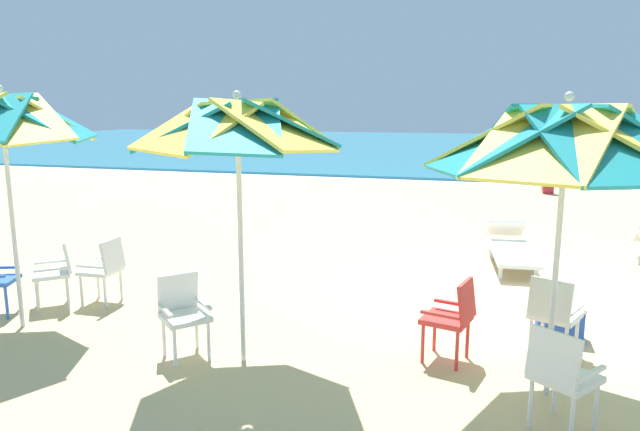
{
  "coord_description": "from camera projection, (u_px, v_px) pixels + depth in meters",
  "views": [
    {
      "loc": [
        -0.35,
        -7.73,
        2.55
      ],
      "look_at": [
        -2.68,
        0.16,
        1.0
      ],
      "focal_mm": 32.4,
      "sensor_mm": 36.0,
      "label": 1
    }
  ],
  "objects": [
    {
      "name": "surf_foam",
      "position": [
        500.0,
        184.0,
        19.37
      ],
      "size": [
        80.0,
        0.7,
        0.01
      ],
      "primitive_type": "cube",
      "color": "white",
      "rests_on": "ground"
    },
    {
      "name": "plastic_chair_2",
      "position": [
        561.0,
        373.0,
        4.52
      ],
      "size": [
        0.62,
        0.63,
        0.87
      ],
      "color": "white",
      "rests_on": "ground"
    },
    {
      "name": "plastic_chair_1",
      "position": [
        553.0,
        312.0,
        5.87
      ],
      "size": [
        0.58,
        0.6,
        0.87
      ],
      "color": "white",
      "rests_on": "ground"
    },
    {
      "name": "beach_umbrella_2",
      "position": [
        2.0,
        121.0,
        6.36
      ],
      "size": [
        1.97,
        1.97,
        2.79
      ],
      "color": "silver",
      "rests_on": "ground"
    },
    {
      "name": "plastic_chair_3",
      "position": [
        183.0,
        310.0,
        5.92
      ],
      "size": [
        0.63,
        0.63,
        0.87
      ],
      "color": "white",
      "rests_on": "ground"
    },
    {
      "name": "sun_lounger_1",
      "position": [
        511.0,
        248.0,
        9.41
      ],
      "size": [
        0.84,
        2.2,
        0.62
      ],
      "color": "white",
      "rests_on": "ground"
    },
    {
      "name": "cooler_box",
      "position": [
        559.0,
        320.0,
        6.44
      ],
      "size": [
        0.5,
        0.34,
        0.4
      ],
      "color": "blue",
      "rests_on": "ground"
    },
    {
      "name": "plastic_chair_0",
      "position": [
        453.0,
        315.0,
        5.78
      ],
      "size": [
        0.56,
        0.53,
        0.87
      ],
      "color": "red",
      "rests_on": "ground"
    },
    {
      "name": "plastic_chair_4",
      "position": [
        105.0,
        267.0,
        7.52
      ],
      "size": [
        0.48,
        0.45,
        0.87
      ],
      "color": "white",
      "rests_on": "ground"
    },
    {
      "name": "beach_umbrella_0",
      "position": [
        566.0,
        141.0,
        4.78
      ],
      "size": [
        2.34,
        2.34,
        2.67
      ],
      "color": "silver",
      "rests_on": "ground"
    },
    {
      "name": "beachgoer_seated",
      "position": [
        548.0,
        183.0,
        17.34
      ],
      "size": [
        0.3,
        0.93,
        0.92
      ],
      "color": "red",
      "rests_on": "ground"
    },
    {
      "name": "sea",
      "position": [
        497.0,
        147.0,
        36.6
      ],
      "size": [
        80.0,
        36.0,
        0.1
      ],
      "primitive_type": "cube",
      "color": "teal",
      "rests_on": "ground"
    },
    {
      "name": "beach_umbrella_1",
      "position": [
        238.0,
        128.0,
        5.46
      ],
      "size": [
        2.05,
        2.05,
        2.7
      ],
      "color": "silver",
      "rests_on": "ground"
    },
    {
      "name": "ground_plane",
      "position": [
        510.0,
        302.0,
        7.65
      ],
      "size": [
        80.0,
        80.0,
        0.0
      ],
      "primitive_type": "plane",
      "color": "#D3B784"
    },
    {
      "name": "plastic_chair_5",
      "position": [
        57.0,
        269.0,
        7.42
      ],
      "size": [
        0.63,
        0.63,
        0.87
      ],
      "color": "white",
      "rests_on": "ground"
    }
  ]
}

